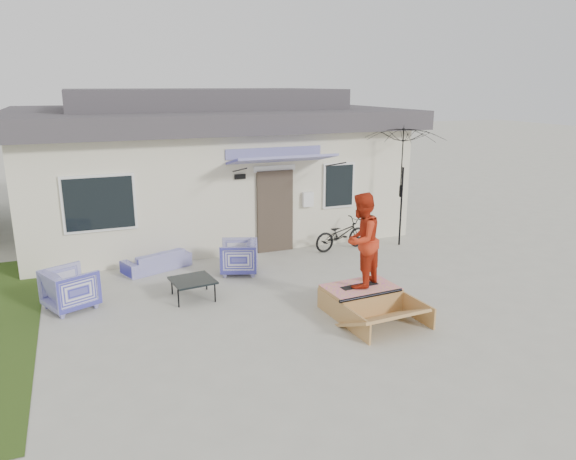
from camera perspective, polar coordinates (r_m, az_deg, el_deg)
name	(u,v)px	position (r m, az deg, el deg)	size (l,w,h in m)	color
ground	(310,326)	(9.82, 2.28, -10.09)	(90.00, 90.00, 0.00)	#A8A696
house	(203,161)	(16.66, -8.92, 7.22)	(10.80, 8.49, 4.10)	beige
loveseat	(156,257)	(12.92, -13.72, -2.79)	(1.56, 0.46, 0.61)	#2D2C99
armchair_left	(70,287)	(11.19, -22.00, -5.57)	(0.85, 0.80, 0.88)	#2D2C99
armchair_right	(239,255)	(12.35, -5.23, -2.68)	(0.81, 0.76, 0.83)	#2D2C99
coffee_table	(193,289)	(11.11, -9.99, -6.12)	(0.81, 0.81, 0.40)	black
bicycle	(341,231)	(14.09, 5.63, -0.09)	(0.55, 1.57, 1.00)	black
patio_umbrella	(403,181)	(14.48, 11.99, 5.13)	(2.50, 2.38, 2.20)	black
skate_ramp	(360,298)	(10.52, 7.64, -7.13)	(1.35, 1.80, 0.45)	#AF7E44
skateboard	(360,285)	(10.46, 7.56, -5.79)	(0.76, 0.19, 0.05)	black
skater	(361,239)	(10.17, 7.74, -0.92)	(0.88, 0.68, 1.80)	red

